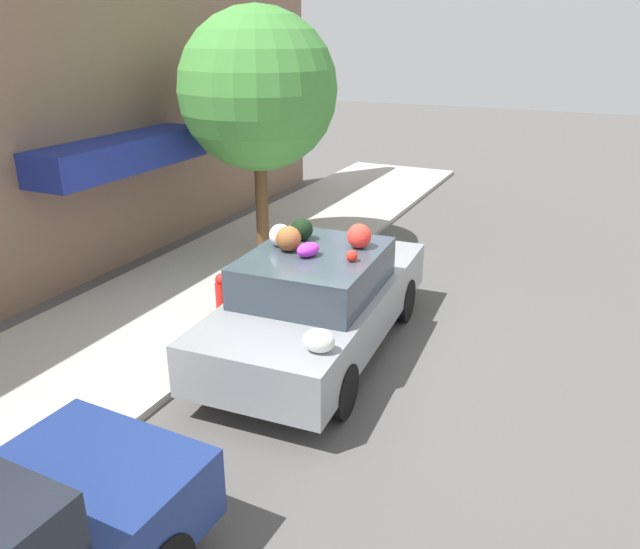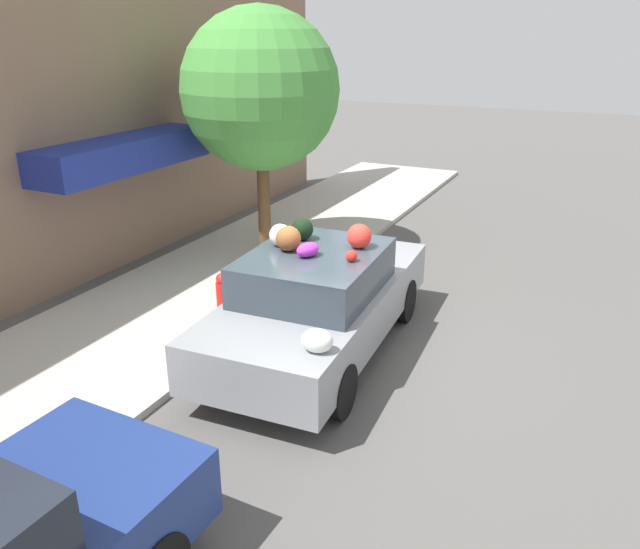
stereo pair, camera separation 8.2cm
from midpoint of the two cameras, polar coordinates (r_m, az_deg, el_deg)
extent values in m
plane|color=#565451|center=(8.78, 0.27, -6.87)|extent=(60.00, 60.00, 0.00)
cube|color=#B2ADA3|center=(10.10, -13.70, -3.24)|extent=(24.00, 3.20, 0.10)
cube|color=#846651|center=(10.90, -24.57, 13.08)|extent=(18.00, 0.30, 5.86)
cube|color=navy|center=(11.44, -17.15, 10.53)|extent=(3.63, 0.90, 0.55)
cylinder|color=brown|center=(12.11, -4.96, 6.84)|extent=(0.24, 0.24, 2.04)
sphere|color=#47933D|center=(11.76, -5.28, 16.47)|extent=(2.89, 2.89, 2.89)
cylinder|color=red|center=(9.51, -8.60, -2.28)|extent=(0.20, 0.20, 0.55)
sphere|color=red|center=(9.38, -8.71, -0.41)|extent=(0.18, 0.18, 0.18)
cube|color=gray|center=(8.49, 0.28, -3.02)|extent=(4.55, 2.07, 0.64)
cube|color=#333D47|center=(8.11, -0.19, 0.27)|extent=(2.09, 1.71, 0.53)
cylinder|color=black|center=(10.08, -1.14, -0.91)|extent=(0.66, 0.22, 0.65)
cylinder|color=black|center=(9.59, 8.05, -2.37)|extent=(0.66, 0.22, 0.65)
cylinder|color=black|center=(7.89, -9.28, -7.99)|extent=(0.66, 0.22, 0.65)
cylinder|color=black|center=(7.24, 2.26, -10.59)|extent=(0.66, 0.22, 0.65)
sphere|color=white|center=(9.46, -0.55, 2.68)|extent=(0.30, 0.30, 0.30)
sphere|color=red|center=(8.16, 3.89, 3.52)|extent=(0.35, 0.35, 0.32)
sphere|color=red|center=(7.70, 3.20, 1.70)|extent=(0.15, 0.15, 0.14)
sphere|color=black|center=(8.46, -1.37, 4.16)|extent=(0.34, 0.34, 0.30)
ellipsoid|color=orange|center=(9.67, 1.15, 3.08)|extent=(0.37, 0.36, 0.29)
sphere|color=white|center=(8.24, -3.35, 3.62)|extent=(0.42, 0.42, 0.30)
sphere|color=green|center=(9.69, 1.88, 3.02)|extent=(0.32, 0.32, 0.26)
ellipsoid|color=white|center=(6.63, 0.08, -6.07)|extent=(0.31, 0.39, 0.27)
ellipsoid|color=orange|center=(8.68, -2.03, 3.97)|extent=(0.15, 0.17, 0.12)
ellipsoid|color=orange|center=(9.40, 3.22, 2.34)|extent=(0.42, 0.42, 0.24)
sphere|color=brown|center=(8.04, -2.62, 3.30)|extent=(0.40, 0.40, 0.33)
ellipsoid|color=purple|center=(7.85, -0.83, 2.29)|extent=(0.38, 0.32, 0.18)
cylinder|color=black|center=(6.30, -25.47, -18.63)|extent=(0.66, 0.20, 0.66)
camera|label=1|loc=(0.04, -89.72, 0.11)|focal=35.00mm
camera|label=2|loc=(0.04, 90.28, -0.11)|focal=35.00mm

